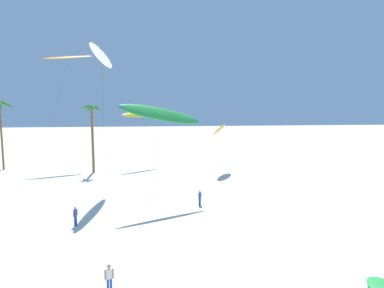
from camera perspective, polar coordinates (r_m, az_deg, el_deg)
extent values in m
cylinder|color=brown|center=(60.39, -30.00, 1.27)|extent=(0.30, 0.30, 10.88)
cone|color=#287533|center=(59.86, -29.23, 5.97)|extent=(2.57, 0.83, 1.60)
cone|color=#287533|center=(60.81, -29.40, 5.91)|extent=(1.83, 2.39, 1.70)
cone|color=#287533|center=(61.40, -30.05, 6.18)|extent=(1.07, 2.65, 1.10)
cone|color=#287533|center=(59.15, -30.07, 5.80)|extent=(1.85, 2.32, 1.83)
cylinder|color=brown|center=(52.39, -16.77, 0.77)|extent=(0.38, 0.38, 10.12)
cone|color=#287533|center=(51.86, -16.08, 5.91)|extent=(1.94, 0.85, 1.29)
cone|color=#287533|center=(52.70, -16.20, 6.17)|extent=(1.64, 1.80, 0.87)
cone|color=#287533|center=(52.83, -17.25, 5.76)|extent=(1.44, 1.84, 1.47)
cone|color=#287533|center=(52.22, -17.93, 6.10)|extent=(1.93, 0.71, 0.89)
cone|color=#287533|center=(51.44, -17.44, 5.85)|extent=(1.23, 1.95, 1.30)
cone|color=#287533|center=(51.32, -16.63, 5.97)|extent=(1.42, 1.93, 1.16)
ellipsoid|color=green|center=(34.46, -5.40, 5.13)|extent=(8.55, 4.29, 3.19)
ellipsoid|color=blue|center=(34.46, -5.40, 5.20)|extent=(8.59, 3.52, 2.26)
cylinder|color=#4C4C51|center=(32.99, -5.82, -3.18)|extent=(0.68, 3.91, 9.22)
ellipsoid|color=white|center=(41.42, -15.30, 14.33)|extent=(2.17, 8.82, 2.41)
ellipsoid|color=black|center=(41.42, -15.30, 14.38)|extent=(1.45, 8.94, 2.11)
cylinder|color=#4C4C51|center=(38.89, -15.02, 3.03)|extent=(0.57, 4.44, 15.82)
ellipsoid|color=yellow|center=(55.78, -8.95, 5.06)|extent=(6.23, 4.97, 1.19)
ellipsoid|color=white|center=(55.78, -8.95, 5.10)|extent=(5.92, 4.50, 0.55)
cylinder|color=#4C4C51|center=(51.71, -7.00, 0.08)|extent=(3.75, 8.72, 8.59)
ellipsoid|color=orange|center=(61.24, -20.58, 13.82)|extent=(7.79, 4.56, 1.67)
ellipsoid|color=yellow|center=(61.24, -20.58, 13.84)|extent=(7.60, 4.00, 1.36)
cylinder|color=#4C4C51|center=(57.86, -22.55, 5.08)|extent=(3.22, 6.80, 18.17)
ellipsoid|color=orange|center=(50.55, 4.78, 2.60)|extent=(3.75, 5.80, 2.22)
ellipsoid|color=white|center=(50.54, 4.78, 2.64)|extent=(3.10, 5.42, 1.39)
cylinder|color=#4C4C51|center=(45.82, 4.29, -2.05)|extent=(2.72, 9.95, 6.55)
cylinder|color=#284CA3|center=(30.59, -19.55, -12.40)|extent=(0.14, 0.14, 0.91)
cylinder|color=#284CA3|center=(30.70, -19.33, -12.32)|extent=(0.14, 0.14, 0.91)
cube|color=#2D4CA5|center=(30.43, -19.50, -11.09)|extent=(0.33, 0.36, 0.52)
cylinder|color=tan|center=(30.30, -19.77, -11.25)|extent=(0.09, 0.09, 0.56)
cylinder|color=tan|center=(30.58, -19.21, -11.06)|extent=(0.09, 0.09, 0.56)
sphere|color=tan|center=(30.31, -19.53, -10.37)|extent=(0.21, 0.21, 0.21)
cylinder|color=#284CA3|center=(20.22, -14.30, -22.66)|extent=(0.14, 0.14, 0.87)
cylinder|color=#284CA3|center=(20.24, -13.79, -22.62)|extent=(0.14, 0.14, 0.87)
cube|color=white|center=(19.89, -14.11, -20.83)|extent=(0.34, 0.27, 0.56)
cylinder|color=tan|center=(19.89, -14.75, -20.99)|extent=(0.09, 0.09, 0.56)
cylinder|color=tan|center=(19.93, -13.46, -20.88)|extent=(0.09, 0.09, 0.56)
sphere|color=tan|center=(19.70, -14.15, -19.76)|extent=(0.21, 0.21, 0.21)
cylinder|color=#284CA3|center=(34.58, 1.43, -9.84)|extent=(0.14, 0.14, 0.81)
cylinder|color=#284CA3|center=(34.45, 1.26, -9.90)|extent=(0.14, 0.14, 0.81)
cube|color=#2D4CA5|center=(34.33, 1.35, -8.80)|extent=(0.36, 0.35, 0.53)
cylinder|color=tan|center=(34.50, 1.57, -8.79)|extent=(0.09, 0.09, 0.56)
cylinder|color=tan|center=(34.18, 1.12, -8.94)|extent=(0.09, 0.09, 0.56)
sphere|color=tan|center=(34.22, 1.35, -8.16)|extent=(0.21, 0.21, 0.21)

